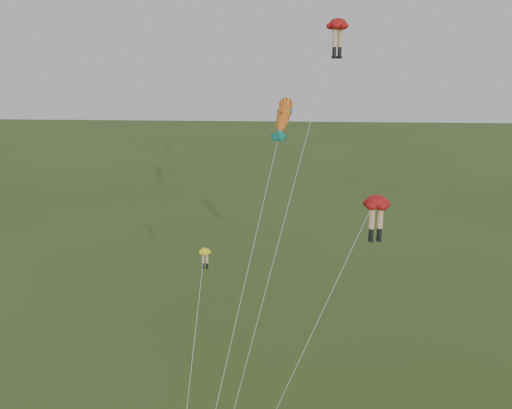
{
  "coord_description": "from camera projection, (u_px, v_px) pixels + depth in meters",
  "views": [
    {
      "loc": [
        3.17,
        -26.85,
        19.67
      ],
      "look_at": [
        0.93,
        6.0,
        11.05
      ],
      "focal_mm": 40.0,
      "sensor_mm": 36.0,
      "label": 1
    }
  ],
  "objects": [
    {
      "name": "fish_kite",
      "position": [
        283.0,
        117.0,
        34.37
      ],
      "size": [
        4.39,
        11.45,
        17.45
      ],
      "rotation": [
        0.85,
        0.0,
        -0.25
      ],
      "color": "orange",
      "rests_on": "ground"
    },
    {
      "name": "legs_kite_red_high",
      "position": [
        336.0,
        32.0,
        37.39
      ],
      "size": [
        7.2,
        14.94,
        22.07
      ],
      "rotation": [
        0.0,
        0.0,
        0.62
      ],
      "color": "#B11312",
      "rests_on": "ground"
    },
    {
      "name": "legs_kite_red_mid",
      "position": [
        375.0,
        208.0,
        31.4
      ],
      "size": [
        6.91,
        5.54,
        12.26
      ],
      "rotation": [
        0.0,
        0.0,
        0.21
      ],
      "color": "#B11312",
      "rests_on": "ground"
    },
    {
      "name": "legs_kite_yellow",
      "position": [
        203.0,
        267.0,
        33.61
      ],
      "size": [
        0.81,
        7.17,
        8.59
      ],
      "rotation": [
        0.0,
        0.0,
        -0.02
      ],
      "color": "#FFF720",
      "rests_on": "ground"
    }
  ]
}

